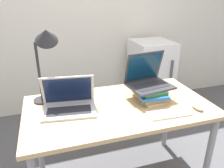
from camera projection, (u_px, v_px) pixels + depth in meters
wall_back at (81, 8)px, 2.72m from camera, size 8.00×0.05×2.70m
desk at (119, 115)px, 1.67m from camera, size 1.38×0.75×0.74m
laptop_left at (69, 104)px, 1.56m from camera, size 0.40×0.29×0.25m
book_stack at (150, 94)px, 1.70m from camera, size 0.23×0.29×0.10m
laptop_on_books at (148, 79)px, 1.70m from camera, size 0.36×0.30×0.26m
wireless_keyboard at (169, 114)px, 1.51m from camera, size 0.31×0.13×0.01m
mouse at (198, 107)px, 1.58m from camera, size 0.06×0.11×0.03m
desk_lamp at (45, 45)px, 1.52m from camera, size 0.23×0.20×0.60m
mini_fridge at (150, 76)px, 2.96m from camera, size 0.49×0.53×0.96m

